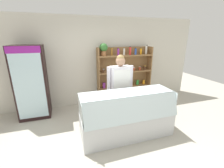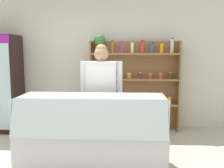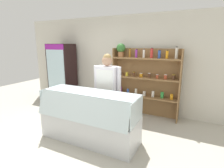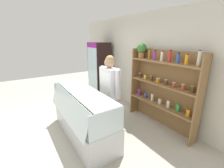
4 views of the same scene
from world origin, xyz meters
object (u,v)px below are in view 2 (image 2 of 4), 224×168
object	(u,v)px
drinks_fridge	(0,84)
deli_display_case	(92,145)
shelving_unit	(131,78)
shop_clerk	(101,88)

from	to	relation	value
drinks_fridge	deli_display_case	bearing A→B (deg)	-36.96
shelving_unit	shop_clerk	bearing A→B (deg)	-114.48
shelving_unit	deli_display_case	size ratio (longest dim) A/B	0.97
shop_clerk	drinks_fridge	bearing A→B (deg)	156.77
shelving_unit	shop_clerk	size ratio (longest dim) A/B	1.13
shelving_unit	deli_display_case	xyz separation A→B (m)	(-0.58, -1.73, -0.75)
drinks_fridge	deli_display_case	xyz separation A→B (m)	(2.05, -1.54, -0.65)
deli_display_case	shop_clerk	xyz separation A→B (m)	(0.08, 0.63, 0.71)
drinks_fridge	shelving_unit	xyz separation A→B (m)	(2.63, 0.19, 0.10)
shop_clerk	deli_display_case	bearing A→B (deg)	-96.79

